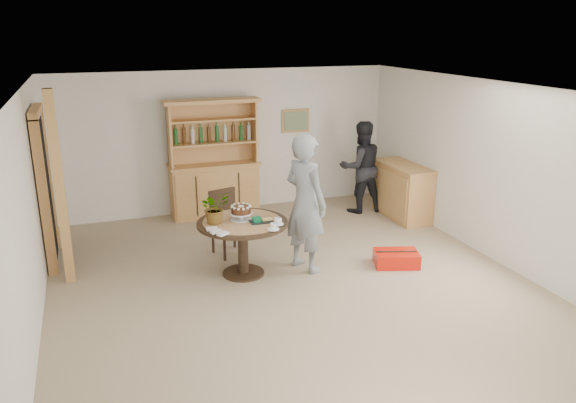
# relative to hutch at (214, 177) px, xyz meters

# --- Properties ---
(ground) EXTENTS (7.00, 7.00, 0.00)m
(ground) POSITION_rel_hutch_xyz_m (0.30, -3.24, -0.69)
(ground) COLOR tan
(ground) RESTS_ON ground
(room_shell) EXTENTS (6.04, 7.04, 2.52)m
(room_shell) POSITION_rel_hutch_xyz_m (0.30, -3.23, 1.05)
(room_shell) COLOR white
(room_shell) RESTS_ON ground
(doorway) EXTENTS (0.13, 1.10, 2.18)m
(doorway) POSITION_rel_hutch_xyz_m (-2.63, -1.24, 0.42)
(doorway) COLOR black
(doorway) RESTS_ON ground
(pine_post) EXTENTS (0.12, 0.12, 2.50)m
(pine_post) POSITION_rel_hutch_xyz_m (-2.40, -2.04, 0.56)
(pine_post) COLOR tan
(pine_post) RESTS_ON ground
(hutch) EXTENTS (1.62, 0.54, 2.04)m
(hutch) POSITION_rel_hutch_xyz_m (0.00, 0.00, 0.00)
(hutch) COLOR tan
(hutch) RESTS_ON ground
(sideboard) EXTENTS (0.54, 1.26, 0.94)m
(sideboard) POSITION_rel_hutch_xyz_m (3.04, -1.24, -0.22)
(sideboard) COLOR tan
(sideboard) RESTS_ON ground
(dining_table) EXTENTS (1.20, 1.20, 0.76)m
(dining_table) POSITION_rel_hutch_xyz_m (-0.21, -2.60, -0.08)
(dining_table) COLOR black
(dining_table) RESTS_ON ground
(dining_chair) EXTENTS (0.51, 0.51, 0.95)m
(dining_chair) POSITION_rel_hutch_xyz_m (-0.22, -1.77, -0.15)
(dining_chair) COLOR black
(dining_chair) RESTS_ON ground
(birthday_cake) EXTENTS (0.30, 0.30, 0.20)m
(birthday_cake) POSITION_rel_hutch_xyz_m (-0.21, -2.55, 0.19)
(birthday_cake) COLOR white
(birthday_cake) RESTS_ON dining_table
(flower_vase) EXTENTS (0.47, 0.44, 0.42)m
(flower_vase) POSITION_rel_hutch_xyz_m (-0.56, -2.55, 0.28)
(flower_vase) COLOR #3F7233
(flower_vase) RESTS_ON dining_table
(gift_tray) EXTENTS (0.30, 0.20, 0.08)m
(gift_tray) POSITION_rel_hutch_xyz_m (0.01, -2.72, 0.10)
(gift_tray) COLOR black
(gift_tray) RESTS_ON dining_table
(coffee_cup_a) EXTENTS (0.15, 0.15, 0.09)m
(coffee_cup_a) POSITION_rel_hutch_xyz_m (0.19, -2.88, 0.11)
(coffee_cup_a) COLOR white
(coffee_cup_a) RESTS_ON dining_table
(coffee_cup_b) EXTENTS (0.15, 0.15, 0.08)m
(coffee_cup_b) POSITION_rel_hutch_xyz_m (0.07, -3.05, 0.11)
(coffee_cup_b) COLOR white
(coffee_cup_b) RESTS_ON dining_table
(napkins) EXTENTS (0.24, 0.33, 0.03)m
(napkins) POSITION_rel_hutch_xyz_m (-0.62, -2.91, 0.09)
(napkins) COLOR white
(napkins) RESTS_ON dining_table
(teen_boy) EXTENTS (0.69, 0.81, 1.89)m
(teen_boy) POSITION_rel_hutch_xyz_m (0.64, -2.70, 0.26)
(teen_boy) COLOR slate
(teen_boy) RESTS_ON ground
(adult_person) EXTENTS (0.82, 0.65, 1.63)m
(adult_person) POSITION_rel_hutch_xyz_m (2.50, -0.68, 0.13)
(adult_person) COLOR black
(adult_person) RESTS_ON ground
(red_suitcase) EXTENTS (0.69, 0.57, 0.21)m
(red_suitcase) POSITION_rel_hutch_xyz_m (1.88, -3.04, -0.59)
(red_suitcase) COLOR red
(red_suitcase) RESTS_ON ground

